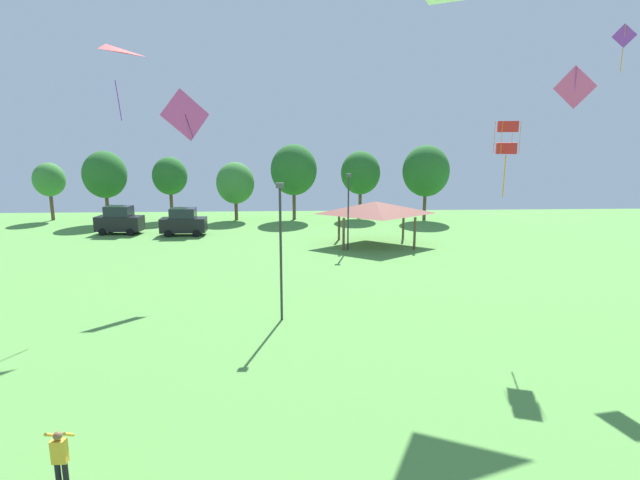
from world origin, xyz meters
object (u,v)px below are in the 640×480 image
at_px(treeline_tree_0, 49,180).
at_px(kite_flying_7, 428,31).
at_px(treeline_tree_6, 426,171).
at_px(treeline_tree_4, 294,170).
at_px(parked_car_leftmost, 119,220).
at_px(treeline_tree_2, 170,176).
at_px(treeline_tree_3, 235,183).
at_px(treeline_tree_5, 361,173).
at_px(kite_flying_6, 507,138).
at_px(kite_flying_1, 624,38).
at_px(treeline_tree_1, 105,175).
at_px(light_post_0, 348,207).
at_px(light_post_1, 281,245).
at_px(kite_flying_2, 185,115).
at_px(park_pavilion, 376,208).
at_px(kite_flying_5, 107,61).
at_px(kite_flying_3, 575,87).
at_px(parked_car_second_from_left, 183,222).
at_px(person_standing_near_foreground, 60,457).

bearing_deg(treeline_tree_0, kite_flying_7, -41.79).
bearing_deg(treeline_tree_6, treeline_tree_4, 176.38).
xyz_separation_m(parked_car_leftmost, treeline_tree_2, (2.72, 8.57, 3.45)).
xyz_separation_m(treeline_tree_3, treeline_tree_5, (13.64, 1.08, 0.97)).
bearing_deg(kite_flying_6, kite_flying_1, 42.50).
bearing_deg(treeline_tree_4, treeline_tree_1, -175.81).
xyz_separation_m(light_post_0, treeline_tree_6, (9.91, 14.80, 1.86)).
relative_size(treeline_tree_0, treeline_tree_5, 0.84).
relative_size(parked_car_leftmost, treeline_tree_5, 0.58).
bearing_deg(treeline_tree_5, kite_flying_1, -58.87).
xyz_separation_m(kite_flying_7, light_post_1, (-7.24, -2.51, -10.03)).
xyz_separation_m(kite_flying_2, treeline_tree_3, (0.07, 23.05, -6.02)).
xyz_separation_m(park_pavilion, treeline_tree_3, (-13.02, 13.55, 0.93)).
bearing_deg(treeline_tree_4, treeline_tree_6, -3.62).
bearing_deg(kite_flying_5, kite_flying_3, -15.38).
height_order(kite_flying_2, parked_car_second_from_left, kite_flying_2).
bearing_deg(treeline_tree_2, kite_flying_1, -33.11).
bearing_deg(kite_flying_3, treeline_tree_1, 136.23).
distance_m(kite_flying_5, park_pavilion, 22.62).
xyz_separation_m(park_pavilion, treeline_tree_6, (7.45, 12.84, 2.19)).
height_order(treeline_tree_1, treeline_tree_6, treeline_tree_6).
bearing_deg(treeline_tree_0, parked_car_leftmost, -40.41).
height_order(treeline_tree_2, treeline_tree_3, treeline_tree_2).
relative_size(kite_flying_3, treeline_tree_2, 0.27).
relative_size(parked_car_leftmost, treeline_tree_2, 0.63).
bearing_deg(treeline_tree_2, kite_flying_2, -73.62).
bearing_deg(treeline_tree_6, park_pavilion, -120.13).
height_order(park_pavilion, treeline_tree_3, treeline_tree_3).
bearing_deg(treeline_tree_6, kite_flying_1, -71.82).
height_order(kite_flying_3, kite_flying_7, kite_flying_7).
bearing_deg(treeline_tree_0, treeline_tree_5, 0.34).
bearing_deg(parked_car_leftmost, treeline_tree_3, 42.94).
height_order(parked_car_leftmost, treeline_tree_5, treeline_tree_5).
bearing_deg(treeline_tree_3, parked_car_second_from_left, -113.47).
bearing_deg(treeline_tree_6, kite_flying_2, -132.61).
bearing_deg(treeline_tree_5, treeline_tree_0, -179.66).
bearing_deg(kite_flying_3, light_post_1, 176.28).
height_order(kite_flying_5, treeline_tree_3, kite_flying_5).
distance_m(parked_car_leftmost, parked_car_second_from_left, 6.14).
bearing_deg(park_pavilion, treeline_tree_0, 156.32).
height_order(treeline_tree_3, treeline_tree_6, treeline_tree_6).
xyz_separation_m(parked_car_leftmost, treeline_tree_1, (-3.38, 6.44, 3.77)).
bearing_deg(person_standing_near_foreground, kite_flying_7, 70.74).
distance_m(kite_flying_2, treeline_tree_4, 24.53).
distance_m(kite_flying_1, treeline_tree_5, 28.24).
relative_size(kite_flying_2, treeline_tree_4, 0.38).
height_order(parked_car_second_from_left, treeline_tree_0, treeline_tree_0).
distance_m(parked_car_leftmost, treeline_tree_6, 31.35).
bearing_deg(treeline_tree_1, kite_flying_5, -68.25).
bearing_deg(kite_flying_5, light_post_0, 36.19).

